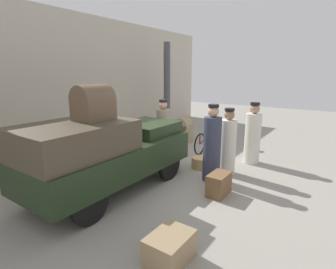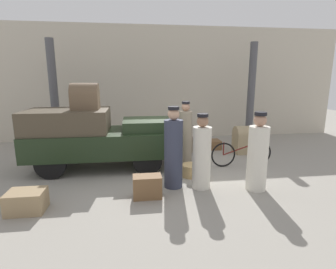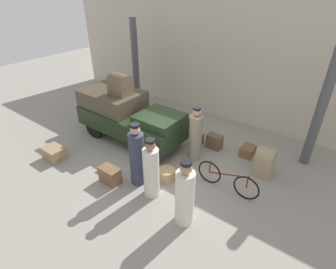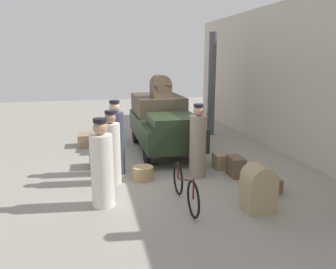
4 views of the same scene
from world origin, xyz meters
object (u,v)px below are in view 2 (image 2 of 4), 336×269
object	(u,v)px
wicker_basket	(191,170)
porter_with_bicycle	(202,155)
trunk_umber_medium	(26,201)
suitcase_small_leather	(186,145)
porter_carrying_trunk	(258,155)
truck	(96,136)
trunk_barrel_dark	(242,139)
trunk_on_truck_roof	(85,97)
conductor_in_dark_uniform	(185,134)
porter_lifting_near_truck	(173,151)
trunk_large_brown	(168,148)
bicycle	(242,154)
suitcase_tan_flat	(147,187)
suitcase_black_upright	(214,144)

from	to	relation	value
wicker_basket	porter_with_bicycle	distance (m)	0.96
wicker_basket	trunk_umber_medium	size ratio (longest dim) A/B	0.75
suitcase_small_leather	wicker_basket	bearing A→B (deg)	-98.10
porter_carrying_trunk	porter_with_bicycle	world-z (taller)	porter_carrying_trunk
truck	suitcase_small_leather	world-z (taller)	truck
trunk_barrel_dark	trunk_on_truck_roof	xyz separation A→B (m)	(-4.83, -0.86, 1.50)
conductor_in_dark_uniform	porter_lifting_near_truck	bearing A→B (deg)	-109.13
porter_carrying_trunk	trunk_large_brown	distance (m)	3.54
truck	trunk_umber_medium	xyz separation A→B (m)	(-1.02, -2.38, -0.72)
bicycle	porter_lifting_near_truck	distance (m)	2.49
suitcase_tan_flat	suitcase_small_leather	world-z (taller)	suitcase_small_leather
trunk_umber_medium	suitcase_tan_flat	size ratio (longest dim) A/B	1.12
truck	wicker_basket	size ratio (longest dim) A/B	7.76
suitcase_black_upright	trunk_umber_medium	bearing A→B (deg)	-141.48
suitcase_black_upright	bicycle	bearing A→B (deg)	-84.72
bicycle	truck	bearing A→B (deg)	174.06
trunk_barrel_dark	trunk_on_truck_roof	bearing A→B (deg)	-169.87
porter_carrying_trunk	porter_with_bicycle	bearing A→B (deg)	167.90
bicycle	porter_lifting_near_truck	bearing A→B (deg)	-151.33
trunk_on_truck_roof	suitcase_small_leather	bearing A→B (deg)	22.58
porter_lifting_near_truck	suitcase_tan_flat	bearing A→B (deg)	-142.12
trunk_barrel_dark	trunk_on_truck_roof	distance (m)	5.13
conductor_in_dark_uniform	suitcase_small_leather	world-z (taller)	conductor_in_dark_uniform
porter_carrying_trunk	trunk_barrel_dark	size ratio (longest dim) A/B	1.92
suitcase_black_upright	suitcase_small_leather	size ratio (longest dim) A/B	0.99
wicker_basket	porter_carrying_trunk	size ratio (longest dim) A/B	0.28
trunk_on_truck_roof	trunk_barrel_dark	bearing A→B (deg)	10.13
wicker_basket	porter_lifting_near_truck	bearing A→B (deg)	-134.01
truck	conductor_in_dark_uniform	size ratio (longest dim) A/B	2.16
porter_carrying_trunk	trunk_umber_medium	distance (m)	4.78
bicycle	trunk_large_brown	bearing A→B (deg)	140.69
bicycle	porter_with_bicycle	bearing A→B (deg)	-139.16
trunk_large_brown	truck	bearing A→B (deg)	-152.29
conductor_in_dark_uniform	trunk_on_truck_roof	size ratio (longest dim) A/B	2.54
suitcase_black_upright	trunk_on_truck_roof	distance (m)	4.72
bicycle	suitcase_small_leather	xyz separation A→B (m)	(-1.26, 1.67, -0.12)
porter_lifting_near_truck	suitcase_small_leather	distance (m)	3.04
porter_lifting_near_truck	trunk_barrel_dark	bearing A→B (deg)	42.27
wicker_basket	porter_carrying_trunk	bearing A→B (deg)	-38.06
trunk_large_brown	bicycle	bearing A→B (deg)	-39.31
porter_with_bicycle	truck	bearing A→B (deg)	145.27
wicker_basket	suitcase_black_upright	bearing A→B (deg)	60.80
porter_carrying_trunk	conductor_in_dark_uniform	distance (m)	2.59
bicycle	porter_lifting_near_truck	world-z (taller)	porter_lifting_near_truck
trunk_barrel_dark	truck	bearing A→B (deg)	-169.36
porter_with_bicycle	suitcase_tan_flat	size ratio (longest dim) A/B	2.87
conductor_in_dark_uniform	porter_lifting_near_truck	world-z (taller)	porter_lifting_near_truck
truck	suitcase_small_leather	bearing A→B (deg)	24.28
porter_carrying_trunk	suitcase_small_leather	size ratio (longest dim) A/B	3.38
truck	porter_carrying_trunk	distance (m)	4.21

